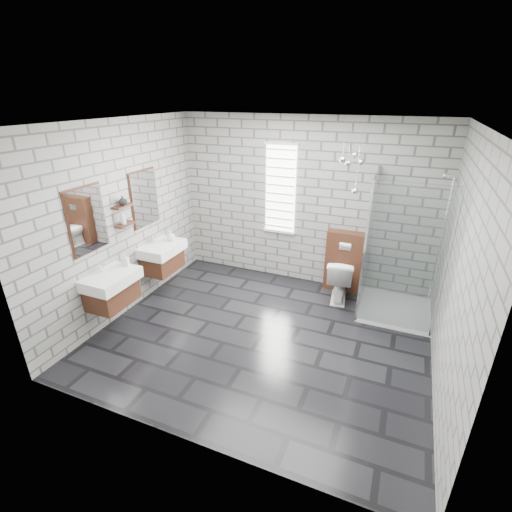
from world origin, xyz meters
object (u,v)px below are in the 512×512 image
Objects in this scene: shower_enclosure at (391,284)px; toilet at (340,278)px; vanity_left at (109,280)px; vanity_right at (160,249)px; cistern_panel at (344,261)px.

shower_enclosure is 0.79m from toilet.
vanity_left is 1.00× the size of vanity_right.
cistern_panel reaches higher than toilet.
vanity_right is 2.83m from toilet.
toilet is (0.00, -0.32, -0.15)m from cistern_panel.
shower_enclosure is at bearing -34.49° from cistern_panel.
vanity_right reaches higher than toilet.
cistern_panel is 1.45× the size of toilet.
shower_enclosure is (0.75, -0.52, 0.00)m from cistern_panel.
cistern_panel is 0.36m from toilet.
toilet is at bearing 18.55° from vanity_right.
vanity_left is at bearing -138.80° from cistern_panel.
vanity_right is 0.77× the size of shower_enclosure.
shower_enclosure is (3.41, 0.70, -0.25)m from vanity_right.
shower_enclosure is at bearing 27.94° from vanity_left.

